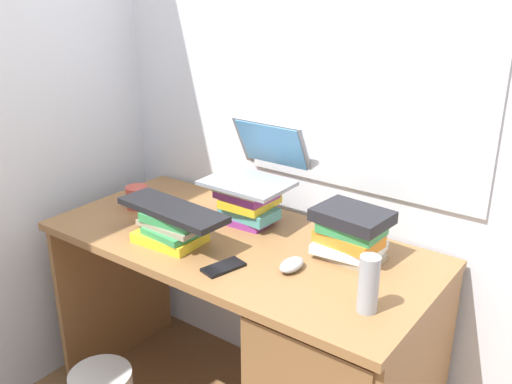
{
  "coord_description": "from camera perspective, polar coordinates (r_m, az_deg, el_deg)",
  "views": [
    {
      "loc": [
        1.12,
        -1.41,
        1.65
      ],
      "look_at": [
        0.05,
        0.04,
        0.95
      ],
      "focal_mm": 40.24,
      "sensor_mm": 36.0,
      "label": 1
    }
  ],
  "objects": [
    {
      "name": "laptop",
      "position": [
        2.12,
        0.16,
        2.5
      ],
      "size": [
        0.31,
        0.32,
        0.21
      ],
      "color": "gray",
      "rests_on": "book_stack_tall"
    },
    {
      "name": "water_bottle",
      "position": [
        1.61,
        11.12,
        -8.98
      ],
      "size": [
        0.06,
        0.06,
        0.17
      ],
      "primitive_type": "cylinder",
      "color": "#999EA5",
      "rests_on": "desk"
    },
    {
      "name": "mug",
      "position": [
        2.3,
        -11.77,
        -0.54
      ],
      "size": [
        0.12,
        0.09,
        0.09
      ],
      "color": "#B23F33",
      "rests_on": "desk"
    },
    {
      "name": "computer_mouse",
      "position": [
        1.81,
        3.57,
        -7.23
      ],
      "size": [
        0.06,
        0.1,
        0.04
      ],
      "primitive_type": "ellipsoid",
      "color": "#A5A8AD",
      "rests_on": "desk"
    },
    {
      "name": "desk",
      "position": [
        2.01,
        6.11,
        -16.77
      ],
      "size": [
        1.38,
        0.65,
        0.77
      ],
      "color": "olive",
      "rests_on": "ground"
    },
    {
      "name": "book_stack_keyboard_riser",
      "position": [
        1.99,
        -8.29,
        -3.61
      ],
      "size": [
        0.24,
        0.19,
        0.11
      ],
      "color": "yellow",
      "rests_on": "desk"
    },
    {
      "name": "keyboard",
      "position": [
        1.97,
        -8.32,
        -1.76
      ],
      "size": [
        0.43,
        0.17,
        0.02
      ],
      "primitive_type": "cube",
      "rotation": [
        0.0,
        0.0,
        -0.07
      ],
      "color": "black",
      "rests_on": "book_stack_keyboard_riser"
    },
    {
      "name": "wall_back",
      "position": [
        2.13,
        4.33,
        11.71
      ],
      "size": [
        6.0,
        0.06,
        2.6
      ],
      "color": "silver",
      "rests_on": "ground"
    },
    {
      "name": "cell_phone",
      "position": [
        1.82,
        -3.25,
        -7.47
      ],
      "size": [
        0.1,
        0.15,
        0.01
      ],
      "primitive_type": "cube",
      "rotation": [
        0.0,
        0.0,
        -0.25
      ],
      "color": "black",
      "rests_on": "desk"
    },
    {
      "name": "wall_left",
      "position": [
        2.45,
        -18.21,
        11.98
      ],
      "size": [
        0.05,
        6.0,
        2.6
      ],
      "primitive_type": "cube",
      "color": "silver",
      "rests_on": "ground"
    },
    {
      "name": "book_stack_tall",
      "position": [
        2.11,
        -0.82,
        -1.1
      ],
      "size": [
        0.23,
        0.19,
        0.15
      ],
      "color": "#8C338C",
      "rests_on": "desk"
    },
    {
      "name": "book_stack_side",
      "position": [
        1.88,
        9.4,
        -4.05
      ],
      "size": [
        0.25,
        0.19,
        0.16
      ],
      "color": "gray",
      "rests_on": "desk"
    }
  ]
}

